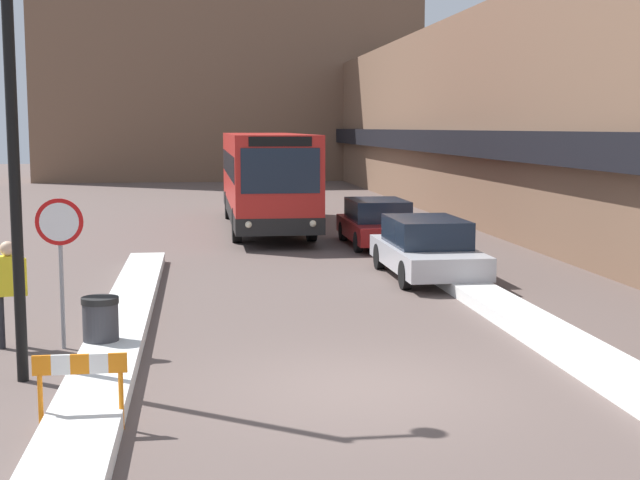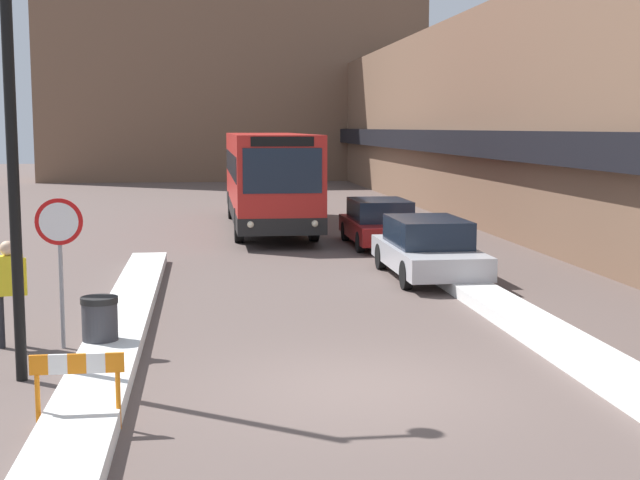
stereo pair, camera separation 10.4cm
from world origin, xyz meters
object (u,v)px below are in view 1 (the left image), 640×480
(parked_car_back, at_px, (378,223))
(pedestrian, at_px, (9,284))
(parked_car_front, at_px, (426,248))
(street_lamp, at_px, (32,92))
(city_bus, at_px, (265,178))
(stop_sign, at_px, (60,240))
(construction_barricade, at_px, (80,377))
(trash_bin, at_px, (101,326))

(parked_car_back, relative_size, pedestrian, 2.53)
(parked_car_front, bearing_deg, pedestrian, -145.62)
(street_lamp, distance_m, pedestrian, 3.73)
(parked_car_front, distance_m, parked_car_back, 5.92)
(city_bus, distance_m, stop_sign, 17.57)
(street_lamp, bearing_deg, pedestrian, 112.51)
(construction_barricade, bearing_deg, city_bus, 79.86)
(pedestrian, relative_size, trash_bin, 1.86)
(street_lamp, xyz_separation_m, trash_bin, (0.69, 1.27, -3.61))
(parked_car_back, distance_m, stop_sign, 14.21)
(parked_car_front, height_order, street_lamp, street_lamp)
(parked_car_back, height_order, street_lamp, street_lamp)
(city_bus, bearing_deg, trash_bin, -102.59)
(pedestrian, xyz_separation_m, construction_barricade, (1.67, -4.31, -0.40))
(stop_sign, bearing_deg, parked_car_front, 38.13)
(city_bus, xyz_separation_m, trash_bin, (-3.92, -17.54, -1.35))
(trash_bin, bearing_deg, parked_car_back, 60.81)
(pedestrian, distance_m, construction_barricade, 4.64)
(street_lamp, bearing_deg, construction_barricade, -70.03)
(parked_car_front, height_order, stop_sign, stop_sign)
(street_lamp, bearing_deg, parked_car_front, 45.63)
(construction_barricade, bearing_deg, street_lamp, 109.97)
(stop_sign, xyz_separation_m, construction_barricade, (0.81, -4.13, -1.13))
(city_bus, xyz_separation_m, street_lamp, (-4.61, -18.81, 2.26))
(parked_car_front, distance_m, construction_barricade, 12.22)
(stop_sign, bearing_deg, street_lamp, -90.80)
(stop_sign, relative_size, construction_barricade, 2.25)
(parked_car_front, relative_size, stop_sign, 1.89)
(stop_sign, xyz_separation_m, street_lamp, (-0.03, -1.84, 2.29))
(trash_bin, bearing_deg, construction_barricade, -87.71)
(parked_car_back, xyz_separation_m, trash_bin, (-6.98, -12.50, -0.23))
(parked_car_front, xyz_separation_m, trash_bin, (-6.98, -6.57, -0.25))
(trash_bin, distance_m, construction_barricade, 3.57)
(city_bus, bearing_deg, parked_car_front, -74.38)
(city_bus, bearing_deg, street_lamp, -103.76)
(parked_car_back, relative_size, stop_sign, 1.81)
(stop_sign, height_order, pedestrian, stop_sign)
(parked_car_back, distance_m, trash_bin, 14.32)
(street_lamp, xyz_separation_m, pedestrian, (-0.84, 2.02, -3.02))
(parked_car_front, xyz_separation_m, pedestrian, (-8.51, -5.82, 0.34))
(pedestrian, bearing_deg, city_bus, 62.03)
(pedestrian, bearing_deg, stop_sign, -21.84)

